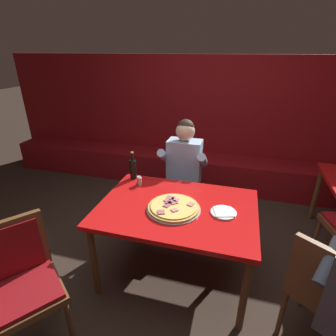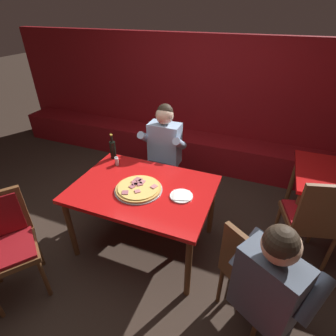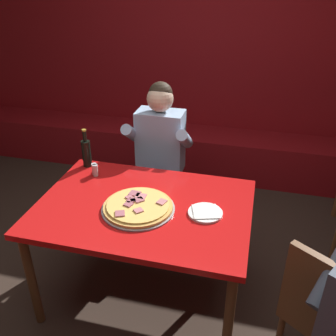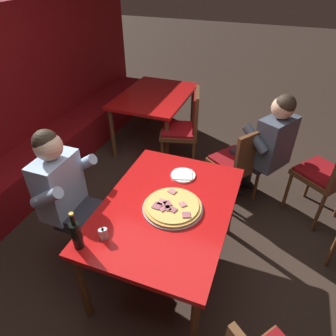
{
  "view_description": "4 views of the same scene",
  "coord_description": "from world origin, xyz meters",
  "px_view_note": "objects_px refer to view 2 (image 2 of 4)",
  "views": [
    {
      "loc": [
        0.44,
        -1.84,
        1.97
      ],
      "look_at": [
        -0.15,
        0.25,
        0.98
      ],
      "focal_mm": 28.0,
      "sensor_mm": 36.0,
      "label": 1
    },
    {
      "loc": [
        0.97,
        -1.79,
        2.23
      ],
      "look_at": [
        0.14,
        0.29,
        0.83
      ],
      "focal_mm": 28.0,
      "sensor_mm": 36.0,
      "label": 2
    },
    {
      "loc": [
        0.63,
        -1.84,
        2.07
      ],
      "look_at": [
        0.11,
        0.21,
        0.91
      ],
      "focal_mm": 40.0,
      "sensor_mm": 36.0,
      "label": 3
    },
    {
      "loc": [
        -1.55,
        -0.59,
        2.28
      ],
      "look_at": [
        0.13,
        0.04,
        0.99
      ],
      "focal_mm": 32.0,
      "sensor_mm": 36.0,
      "label": 4
    }
  ],
  "objects_px": {
    "shaker_red_pepper_flakes": "(117,161)",
    "dining_chair_near_right": "(314,216)",
    "main_dining_table": "(143,194)",
    "pizza": "(138,188)",
    "diner_standing_companion": "(273,287)",
    "shaker_parmesan": "(117,162)",
    "dining_chair_far_left": "(254,270)",
    "plate_white_paper": "(181,196)",
    "diner_seated_blue_shirt": "(162,152)",
    "dining_chair_near_left": "(5,239)",
    "beer_bottle": "(113,149)"
  },
  "relations": [
    {
      "from": "shaker_red_pepper_flakes",
      "to": "dining_chair_near_right",
      "type": "height_order",
      "value": "dining_chair_near_right"
    },
    {
      "from": "dining_chair_near_right",
      "to": "main_dining_table",
      "type": "bearing_deg",
      "value": -167.56
    },
    {
      "from": "pizza",
      "to": "shaker_red_pepper_flakes",
      "type": "bearing_deg",
      "value": 142.41
    },
    {
      "from": "diner_standing_companion",
      "to": "shaker_parmesan",
      "type": "bearing_deg",
      "value": 152.09
    },
    {
      "from": "dining_chair_far_left",
      "to": "plate_white_paper",
      "type": "bearing_deg",
      "value": 151.23
    },
    {
      "from": "plate_white_paper",
      "to": "shaker_red_pepper_flakes",
      "type": "relative_size",
      "value": 2.44
    },
    {
      "from": "diner_seated_blue_shirt",
      "to": "diner_standing_companion",
      "type": "distance_m",
      "value": 1.94
    },
    {
      "from": "dining_chair_near_left",
      "to": "diner_standing_companion",
      "type": "xyz_separation_m",
      "value": [
        2.08,
        0.25,
        0.14
      ]
    },
    {
      "from": "main_dining_table",
      "to": "dining_chair_near_left",
      "type": "distance_m",
      "value": 1.23
    },
    {
      "from": "beer_bottle",
      "to": "dining_chair_near_right",
      "type": "height_order",
      "value": "beer_bottle"
    },
    {
      "from": "shaker_red_pepper_flakes",
      "to": "diner_standing_companion",
      "type": "height_order",
      "value": "diner_standing_companion"
    },
    {
      "from": "pizza",
      "to": "shaker_parmesan",
      "type": "xyz_separation_m",
      "value": [
        -0.42,
        0.32,
        0.02
      ]
    },
    {
      "from": "main_dining_table",
      "to": "shaker_red_pepper_flakes",
      "type": "distance_m",
      "value": 0.55
    },
    {
      "from": "pizza",
      "to": "dining_chair_near_left",
      "type": "bearing_deg",
      "value": -136.16
    },
    {
      "from": "main_dining_table",
      "to": "shaker_parmesan",
      "type": "bearing_deg",
      "value": 148.72
    },
    {
      "from": "main_dining_table",
      "to": "beer_bottle",
      "type": "relative_size",
      "value": 4.56
    },
    {
      "from": "pizza",
      "to": "shaker_red_pepper_flakes",
      "type": "height_order",
      "value": "shaker_red_pepper_flakes"
    },
    {
      "from": "main_dining_table",
      "to": "dining_chair_near_right",
      "type": "height_order",
      "value": "dining_chair_near_right"
    },
    {
      "from": "shaker_parmesan",
      "to": "main_dining_table",
      "type": "bearing_deg",
      "value": -31.28
    },
    {
      "from": "plate_white_paper",
      "to": "dining_chair_far_left",
      "type": "bearing_deg",
      "value": -28.77
    },
    {
      "from": "dining_chair_near_left",
      "to": "dining_chair_far_left",
      "type": "height_order",
      "value": "dining_chair_near_left"
    },
    {
      "from": "shaker_red_pepper_flakes",
      "to": "diner_seated_blue_shirt",
      "type": "bearing_deg",
      "value": 56.86
    },
    {
      "from": "plate_white_paper",
      "to": "diner_seated_blue_shirt",
      "type": "xyz_separation_m",
      "value": [
        -0.52,
        0.79,
        -0.05
      ]
    },
    {
      "from": "plate_white_paper",
      "to": "dining_chair_near_left",
      "type": "bearing_deg",
      "value": -145.46
    },
    {
      "from": "shaker_parmesan",
      "to": "dining_chair_far_left",
      "type": "xyz_separation_m",
      "value": [
        1.55,
        -0.66,
        -0.23
      ]
    },
    {
      "from": "dining_chair_far_left",
      "to": "diner_standing_companion",
      "type": "relative_size",
      "value": 0.73
    },
    {
      "from": "plate_white_paper",
      "to": "shaker_red_pepper_flakes",
      "type": "height_order",
      "value": "shaker_red_pepper_flakes"
    },
    {
      "from": "pizza",
      "to": "beer_bottle",
      "type": "relative_size",
      "value": 1.54
    },
    {
      "from": "main_dining_table",
      "to": "dining_chair_far_left",
      "type": "bearing_deg",
      "value": -19.68
    },
    {
      "from": "diner_standing_companion",
      "to": "shaker_red_pepper_flakes",
      "type": "bearing_deg",
      "value": 151.87
    },
    {
      "from": "plate_white_paper",
      "to": "shaker_parmesan",
      "type": "distance_m",
      "value": 0.87
    },
    {
      "from": "shaker_parmesan",
      "to": "shaker_red_pepper_flakes",
      "type": "distance_m",
      "value": 0.02
    },
    {
      "from": "diner_seated_blue_shirt",
      "to": "diner_standing_companion",
      "type": "bearing_deg",
      "value": -46.07
    },
    {
      "from": "beer_bottle",
      "to": "dining_chair_near_left",
      "type": "height_order",
      "value": "beer_bottle"
    },
    {
      "from": "main_dining_table",
      "to": "pizza",
      "type": "relative_size",
      "value": 2.95
    },
    {
      "from": "plate_white_paper",
      "to": "shaker_red_pepper_flakes",
      "type": "distance_m",
      "value": 0.89
    },
    {
      "from": "shaker_red_pepper_flakes",
      "to": "dining_chair_far_left",
      "type": "height_order",
      "value": "dining_chair_far_left"
    },
    {
      "from": "beer_bottle",
      "to": "dining_chair_near_right",
      "type": "relative_size",
      "value": 0.28
    },
    {
      "from": "plate_white_paper",
      "to": "diner_standing_companion",
      "type": "bearing_deg",
      "value": -36.32
    },
    {
      "from": "shaker_parmesan",
      "to": "diner_standing_companion",
      "type": "distance_m",
      "value": 1.88
    },
    {
      "from": "pizza",
      "to": "main_dining_table",
      "type": "bearing_deg",
      "value": 71.85
    },
    {
      "from": "dining_chair_far_left",
      "to": "beer_bottle",
      "type": "bearing_deg",
      "value": 154.7
    },
    {
      "from": "main_dining_table",
      "to": "diner_standing_companion",
      "type": "xyz_separation_m",
      "value": [
        1.22,
        -0.61,
        0.04
      ]
    },
    {
      "from": "pizza",
      "to": "diner_standing_companion",
      "type": "relative_size",
      "value": 0.35
    },
    {
      "from": "diner_seated_blue_shirt",
      "to": "dining_chair_near_right",
      "type": "xyz_separation_m",
      "value": [
        1.67,
        -0.44,
        -0.1
      ]
    },
    {
      "from": "diner_standing_companion",
      "to": "main_dining_table",
      "type": "bearing_deg",
      "value": 153.36
    },
    {
      "from": "main_dining_table",
      "to": "pizza",
      "type": "height_order",
      "value": "pizza"
    },
    {
      "from": "pizza",
      "to": "diner_seated_blue_shirt",
      "type": "relative_size",
      "value": 0.35
    },
    {
      "from": "shaker_parmesan",
      "to": "dining_chair_near_left",
      "type": "height_order",
      "value": "dining_chair_near_left"
    },
    {
      "from": "main_dining_table",
      "to": "diner_standing_companion",
      "type": "distance_m",
      "value": 1.36
    }
  ]
}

